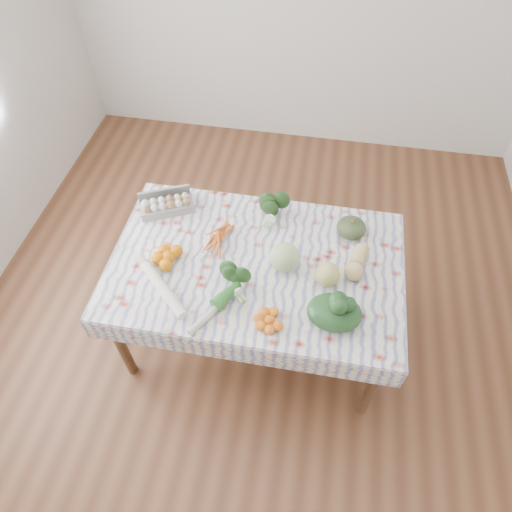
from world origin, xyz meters
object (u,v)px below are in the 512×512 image
cabbage (285,257)px  dining_table (256,271)px  egg_carton (167,206)px  butternut_squash (357,262)px  grapefruit (327,275)px  kabocha_squash (351,228)px

cabbage → dining_table: bearing=-180.0°
egg_carton → butternut_squash: 1.20m
dining_table → butternut_squash: butternut_squash is taller
butternut_squash → grapefruit: size_ratio=1.72×
egg_carton → kabocha_squash: (1.13, 0.01, 0.01)m
cabbage → grapefruit: 0.25m
cabbage → butternut_squash: bearing=8.4°
dining_table → butternut_squash: bearing=6.0°
kabocha_squash → butternut_squash: (0.04, -0.25, -0.00)m
kabocha_squash → cabbage: bearing=-139.0°
kabocha_squash → butternut_squash: 0.25m
kabocha_squash → dining_table: bearing=-149.0°
butternut_squash → dining_table: bearing=-160.5°
cabbage → butternut_squash: size_ratio=0.72×
kabocha_squash → grapefruit: grapefruit is taller
dining_table → egg_carton: (-0.61, 0.30, 0.13)m
egg_carton → grapefruit: size_ratio=2.38×
dining_table → cabbage: cabbage is taller
dining_table → kabocha_squash: bearing=31.0°
egg_carton → cabbage: bearing=-46.3°
egg_carton → grapefruit: grapefruit is taller
kabocha_squash → cabbage: (-0.35, -0.31, 0.03)m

